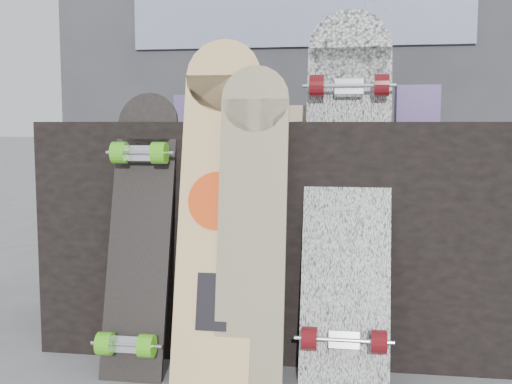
% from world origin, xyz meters
% --- Properties ---
extents(vendor_table, '(1.60, 0.60, 0.80)m').
position_xyz_m(vendor_table, '(0.00, 0.50, 0.40)').
color(vendor_table, black).
rests_on(vendor_table, ground).
extents(booth, '(2.40, 0.22, 2.20)m').
position_xyz_m(booth, '(0.00, 1.35, 1.10)').
color(booth, '#35353A').
rests_on(booth, ground).
extents(merch_box_purple, '(0.18, 0.12, 0.10)m').
position_xyz_m(merch_box_purple, '(-0.32, 0.58, 0.85)').
color(merch_box_purple, '#46346B').
rests_on(merch_box_purple, vendor_table).
extents(merch_box_small, '(0.14, 0.14, 0.12)m').
position_xyz_m(merch_box_small, '(0.47, 0.41, 0.86)').
color(merch_box_small, '#46346B').
rests_on(merch_box_small, vendor_table).
extents(merch_box_flat, '(0.22, 0.10, 0.06)m').
position_xyz_m(merch_box_flat, '(-0.02, 0.58, 0.83)').
color(merch_box_flat, '#D1B78C').
rests_on(merch_box_flat, vendor_table).
extents(longboard_geisha, '(0.24, 0.29, 1.07)m').
position_xyz_m(longboard_geisha, '(-0.16, 0.15, 0.57)').
color(longboard_geisha, '#C7AF86').
rests_on(longboard_geisha, ground).
extents(longboard_celtic, '(0.21, 0.19, 0.98)m').
position_xyz_m(longboard_celtic, '(-0.04, 0.10, 0.52)').
color(longboard_celtic, beige).
rests_on(longboard_celtic, ground).
extents(longboard_cascadia, '(0.27, 0.41, 1.18)m').
position_xyz_m(longboard_cascadia, '(0.25, 0.20, 0.61)').
color(longboard_cascadia, white).
rests_on(longboard_cascadia, ground).
extents(skateboard_dark, '(0.20, 0.32, 0.90)m').
position_xyz_m(skateboard_dark, '(-0.41, 0.11, 0.46)').
color(skateboard_dark, black).
rests_on(skateboard_dark, ground).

